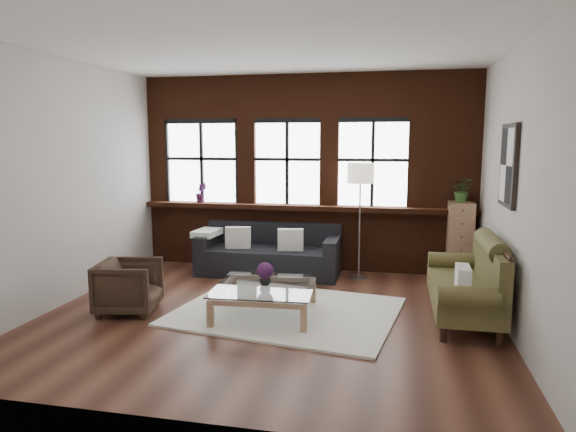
% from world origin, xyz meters
% --- Properties ---
extents(floor, '(5.50, 5.50, 0.00)m').
position_xyz_m(floor, '(0.00, 0.00, 0.00)').
color(floor, '#422218').
rests_on(floor, ground).
extents(ceiling, '(5.50, 5.50, 0.00)m').
position_xyz_m(ceiling, '(0.00, 0.00, 3.20)').
color(ceiling, white).
rests_on(ceiling, ground).
extents(wall_back, '(5.50, 0.00, 5.50)m').
position_xyz_m(wall_back, '(0.00, 2.50, 1.60)').
color(wall_back, beige).
rests_on(wall_back, ground).
extents(wall_front, '(5.50, 0.00, 5.50)m').
position_xyz_m(wall_front, '(0.00, -2.50, 1.60)').
color(wall_front, beige).
rests_on(wall_front, ground).
extents(wall_left, '(0.00, 5.00, 5.00)m').
position_xyz_m(wall_left, '(-2.75, 0.00, 1.60)').
color(wall_left, beige).
rests_on(wall_left, ground).
extents(wall_right, '(0.00, 5.00, 5.00)m').
position_xyz_m(wall_right, '(2.75, 0.00, 1.60)').
color(wall_right, beige).
rests_on(wall_right, ground).
extents(brick_backwall, '(5.50, 0.12, 3.20)m').
position_xyz_m(brick_backwall, '(0.00, 2.44, 1.60)').
color(brick_backwall, '#451E10').
rests_on(brick_backwall, floor).
extents(sill_ledge, '(5.50, 0.30, 0.08)m').
position_xyz_m(sill_ledge, '(0.00, 2.35, 1.04)').
color(sill_ledge, '#451E10').
rests_on(sill_ledge, brick_backwall).
extents(window_left, '(1.38, 0.10, 1.50)m').
position_xyz_m(window_left, '(-1.80, 2.45, 1.75)').
color(window_left, black).
rests_on(window_left, brick_backwall).
extents(window_mid, '(1.38, 0.10, 1.50)m').
position_xyz_m(window_mid, '(-0.30, 2.45, 1.75)').
color(window_mid, black).
rests_on(window_mid, brick_backwall).
extents(window_right, '(1.38, 0.10, 1.50)m').
position_xyz_m(window_right, '(1.10, 2.45, 1.75)').
color(window_right, black).
rests_on(window_right, brick_backwall).
extents(wall_poster, '(0.05, 0.74, 0.94)m').
position_xyz_m(wall_poster, '(2.72, 0.30, 1.85)').
color(wall_poster, black).
rests_on(wall_poster, wall_right).
extents(shag_rug, '(2.93, 2.46, 0.03)m').
position_xyz_m(shag_rug, '(0.19, 0.13, 0.01)').
color(shag_rug, white).
rests_on(shag_rug, floor).
extents(dark_sofa, '(2.25, 0.91, 0.81)m').
position_xyz_m(dark_sofa, '(-0.49, 1.90, 0.41)').
color(dark_sofa, black).
rests_on(dark_sofa, floor).
extents(pillow_a, '(0.42, 0.22, 0.34)m').
position_xyz_m(pillow_a, '(-0.97, 1.80, 0.60)').
color(pillow_a, white).
rests_on(pillow_a, dark_sofa).
extents(pillow_b, '(0.42, 0.22, 0.34)m').
position_xyz_m(pillow_b, '(-0.11, 1.80, 0.60)').
color(pillow_b, white).
rests_on(pillow_b, dark_sofa).
extents(vintage_settee, '(0.83, 1.87, 1.00)m').
position_xyz_m(vintage_settee, '(2.30, 0.35, 0.50)').
color(vintage_settee, brown).
rests_on(vintage_settee, floor).
extents(pillow_settee, '(0.15, 0.38, 0.34)m').
position_xyz_m(pillow_settee, '(2.22, -0.22, 0.61)').
color(pillow_settee, white).
rests_on(pillow_settee, vintage_settee).
extents(armchair, '(0.84, 0.83, 0.66)m').
position_xyz_m(armchair, '(-1.75, -0.27, 0.33)').
color(armchair, black).
rests_on(armchair, floor).
extents(coffee_table, '(1.26, 1.26, 0.40)m').
position_xyz_m(coffee_table, '(-0.05, -0.05, 0.19)').
color(coffee_table, '#A07656').
rests_on(coffee_table, shag_rug).
extents(vase, '(0.14, 0.14, 0.14)m').
position_xyz_m(vase, '(-0.05, -0.05, 0.46)').
color(vase, '#B2B2B2').
rests_on(vase, coffee_table).
extents(flowers, '(0.20, 0.20, 0.20)m').
position_xyz_m(flowers, '(-0.05, -0.05, 0.57)').
color(flowers, '#471A4D').
rests_on(flowers, vase).
extents(drawer_chest, '(0.37, 0.37, 1.21)m').
position_xyz_m(drawer_chest, '(2.46, 2.19, 0.60)').
color(drawer_chest, '#A07656').
rests_on(drawer_chest, floor).
extents(potted_plant_top, '(0.38, 0.35, 0.36)m').
position_xyz_m(potted_plant_top, '(2.46, 2.19, 1.39)').
color(potted_plant_top, '#2D5923').
rests_on(potted_plant_top, drawer_chest).
extents(floor_lamp, '(0.40, 0.40, 1.94)m').
position_xyz_m(floor_lamp, '(0.94, 1.93, 0.97)').
color(floor_lamp, '#A5A5A8').
rests_on(floor_lamp, floor).
extents(sill_plant, '(0.23, 0.20, 0.34)m').
position_xyz_m(sill_plant, '(-1.79, 2.32, 1.25)').
color(sill_plant, '#471A4D').
rests_on(sill_plant, sill_ledge).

